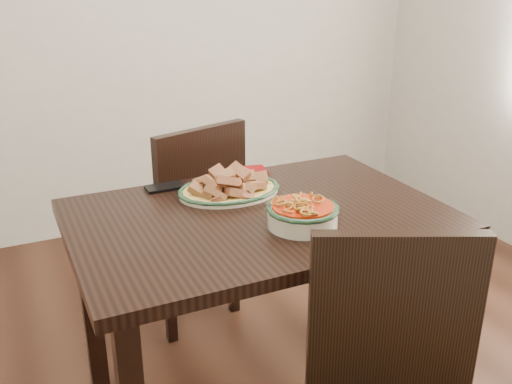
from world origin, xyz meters
name	(u,v)px	position (x,y,z in m)	size (l,w,h in m)	color
wall_back	(136,0)	(0.00, 1.75, 1.30)	(3.50, 0.10, 2.60)	beige
dining_table	(259,242)	(-0.09, 0.03, 0.65)	(1.15, 0.77, 0.75)	black
chair_far	(188,214)	(-0.11, 0.66, 0.50)	(0.52, 0.52, 0.89)	black
fish_plate	(229,181)	(-0.11, 0.22, 0.79)	(0.34, 0.27, 0.11)	beige
noodle_bowl	(302,212)	(-0.01, -0.12, 0.79)	(0.22, 0.22, 0.08)	beige
smartphone	(165,187)	(-0.29, 0.35, 0.76)	(0.13, 0.07, 0.01)	black
napkin	(250,171)	(0.04, 0.38, 0.76)	(0.11, 0.10, 0.01)	maroon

